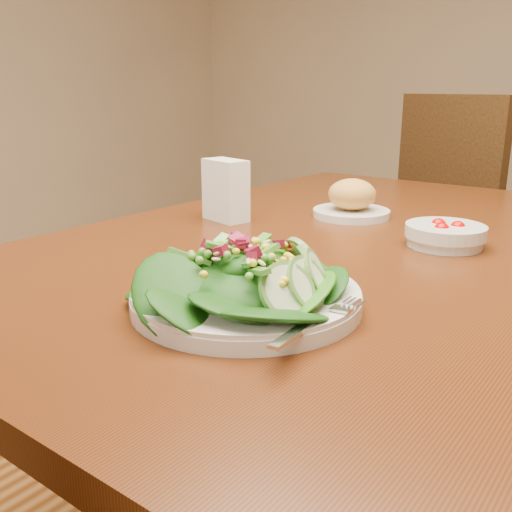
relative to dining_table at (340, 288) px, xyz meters
The scene contains 6 objects.
dining_table is the anchor object (origin of this frame).
chair_far 1.12m from the dining_table, 94.45° to the left, with size 0.61×0.61×0.99m.
salad_plate 0.41m from the dining_table, 77.43° to the right, with size 0.29×0.28×0.08m.
bread_plate 0.22m from the dining_table, 112.45° to the left, with size 0.16×0.16×0.08m.
tomato_bowl 0.22m from the dining_table, 14.38° to the left, with size 0.13×0.13×0.04m.
napkin_holder 0.31m from the dining_table, behind, with size 0.10×0.07×0.12m.
Camera 1 is at (0.48, -0.90, 1.01)m, focal length 40.00 mm.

